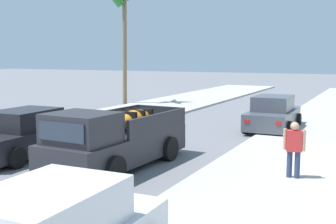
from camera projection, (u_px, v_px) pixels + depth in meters
sidewalk_left at (73, 127)px, 19.50m from camera, size 5.16×60.00×0.12m
sidewalk_right at (318, 149)px, 14.80m from camera, size 5.16×60.00×0.12m
curb_left at (94, 129)px, 18.98m from camera, size 0.16×60.00×0.10m
curb_right at (283, 146)px, 15.33m from camera, size 0.16×60.00×0.10m
pickup_truck at (115, 141)px, 12.48m from camera, size 2.38×5.29×1.80m
car_left_near at (273, 114)px, 18.92m from camera, size 2.09×4.29×1.54m
car_right_near at (24, 135)px, 13.98m from camera, size 2.15×4.31×1.54m
pedestrian at (294, 148)px, 11.04m from camera, size 0.57×0.31×1.59m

